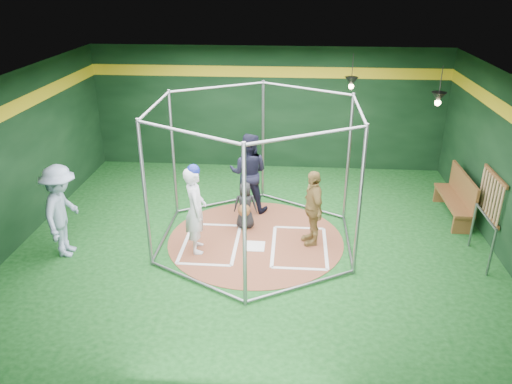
# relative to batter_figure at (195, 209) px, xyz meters

# --- Properties ---
(room_shell) EXTENTS (10.10, 9.10, 3.53)m
(room_shell) POSITION_rel_batter_figure_xyz_m (1.19, 0.52, 0.80)
(room_shell) COLOR #0D3B12
(room_shell) RESTS_ON ground
(clay_disc) EXTENTS (3.80, 3.80, 0.01)m
(clay_disc) POSITION_rel_batter_figure_xyz_m (1.19, 0.51, -0.95)
(clay_disc) COLOR brown
(clay_disc) RESTS_ON ground
(home_plate) EXTENTS (0.43, 0.43, 0.01)m
(home_plate) POSITION_rel_batter_figure_xyz_m (1.19, 0.21, -0.94)
(home_plate) COLOR white
(home_plate) RESTS_ON clay_disc
(batter_box_left) EXTENTS (1.17, 1.77, 0.01)m
(batter_box_left) POSITION_rel_batter_figure_xyz_m (0.24, 0.26, -0.94)
(batter_box_left) COLOR white
(batter_box_left) RESTS_ON clay_disc
(batter_box_right) EXTENTS (1.17, 1.77, 0.01)m
(batter_box_right) POSITION_rel_batter_figure_xyz_m (2.14, 0.26, -0.94)
(batter_box_right) COLOR white
(batter_box_right) RESTS_ON clay_disc
(batting_cage) EXTENTS (4.05, 4.67, 3.00)m
(batting_cage) POSITION_rel_batter_figure_xyz_m (1.19, 0.51, 0.54)
(batting_cage) COLOR gray
(batting_cage) RESTS_ON ground
(bat_rack) EXTENTS (0.07, 1.25, 0.98)m
(bat_rack) POSITION_rel_batter_figure_xyz_m (6.11, 0.91, 0.09)
(bat_rack) COLOR brown
(bat_rack) RESTS_ON room_shell
(pendant_lamp_near) EXTENTS (0.34, 0.34, 0.90)m
(pendant_lamp_near) POSITION_rel_batter_figure_xyz_m (3.39, 4.11, 1.78)
(pendant_lamp_near) COLOR black
(pendant_lamp_near) RESTS_ON room_shell
(pendant_lamp_far) EXTENTS (0.34, 0.34, 0.90)m
(pendant_lamp_far) POSITION_rel_batter_figure_xyz_m (5.19, 2.51, 1.78)
(pendant_lamp_far) COLOR black
(pendant_lamp_far) RESTS_ON room_shell
(batter_figure) EXTENTS (0.59, 0.76, 1.91)m
(batter_figure) POSITION_rel_batter_figure_xyz_m (0.00, 0.00, 0.00)
(batter_figure) COLOR silver
(batter_figure) RESTS_ON clay_disc
(visitor_leopard) EXTENTS (0.64, 1.04, 1.65)m
(visitor_leopard) POSITION_rel_batter_figure_xyz_m (2.39, 0.50, -0.12)
(visitor_leopard) COLOR tan
(visitor_leopard) RESTS_ON clay_disc
(catcher_figure) EXTENTS (0.55, 0.57, 1.09)m
(catcher_figure) POSITION_rel_batter_figure_xyz_m (0.91, 1.06, -0.40)
(catcher_figure) COLOR black
(catcher_figure) RESTS_ON clay_disc
(umpire) EXTENTS (1.01, 0.83, 1.93)m
(umpire) POSITION_rel_batter_figure_xyz_m (0.90, 1.99, 0.02)
(umpire) COLOR black
(umpire) RESTS_ON clay_disc
(bystander_blue) EXTENTS (0.81, 1.30, 1.94)m
(bystander_blue) POSITION_rel_batter_figure_xyz_m (-2.63, -0.34, 0.01)
(bystander_blue) COLOR #8C9FBA
(bystander_blue) RESTS_ON ground
(dugout_bench) EXTENTS (0.44, 1.88, 1.10)m
(dugout_bench) POSITION_rel_batter_figure_xyz_m (5.82, 2.01, -0.40)
(dugout_bench) COLOR brown
(dugout_bench) RESTS_ON ground
(steel_railing) EXTENTS (0.05, 1.17, 1.01)m
(steel_railing) POSITION_rel_batter_figure_xyz_m (5.74, 0.05, -0.28)
(steel_railing) COLOR gray
(steel_railing) RESTS_ON ground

